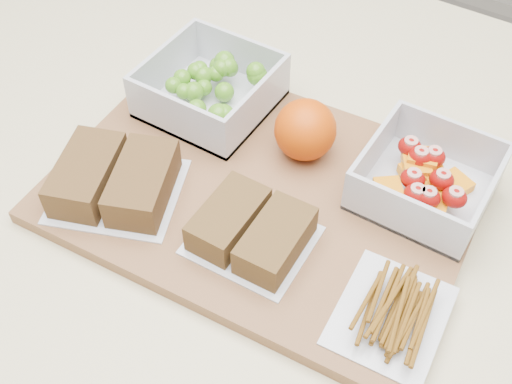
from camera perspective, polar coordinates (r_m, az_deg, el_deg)
counter at (r=1.06m, az=-0.13°, el=-16.12°), size 1.20×0.90×0.90m
cutting_board at (r=0.67m, az=0.57°, el=-0.13°), size 0.44×0.33×0.02m
grape_container at (r=0.74m, az=-3.85°, el=9.20°), size 0.13×0.13×0.06m
fruit_container at (r=0.67m, az=14.84°, el=1.00°), size 0.13×0.13×0.05m
orange at (r=0.68m, az=4.40°, el=5.54°), size 0.07×0.07×0.07m
sandwich_bag_left at (r=0.66m, az=-12.42°, el=1.10°), size 0.16×0.15×0.04m
sandwich_bag_center at (r=0.61m, az=-0.37°, el=-3.43°), size 0.12×0.10×0.03m
pretzel_bag at (r=0.58m, az=12.04°, el=-10.13°), size 0.10×0.12×0.03m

